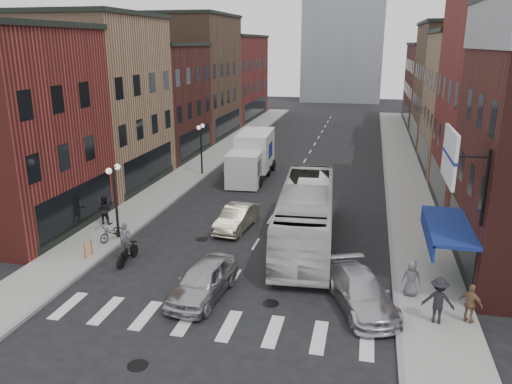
% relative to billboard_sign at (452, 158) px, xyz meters
% --- Properties ---
extents(ground, '(160.00, 160.00, 0.00)m').
position_rel_billboard_sign_xyz_m(ground, '(-8.59, -0.50, -6.13)').
color(ground, black).
rests_on(ground, ground).
extents(sidewalk_left, '(3.00, 74.00, 0.15)m').
position_rel_billboard_sign_xyz_m(sidewalk_left, '(-17.09, 21.50, -6.06)').
color(sidewalk_left, gray).
rests_on(sidewalk_left, ground).
extents(sidewalk_right, '(3.00, 74.00, 0.15)m').
position_rel_billboard_sign_xyz_m(sidewalk_right, '(-0.09, 21.50, -6.06)').
color(sidewalk_right, gray).
rests_on(sidewalk_right, ground).
extents(curb_left, '(0.20, 74.00, 0.16)m').
position_rel_billboard_sign_xyz_m(curb_left, '(-15.59, 21.50, -6.13)').
color(curb_left, gray).
rests_on(curb_left, ground).
extents(curb_right, '(0.20, 74.00, 0.16)m').
position_rel_billboard_sign_xyz_m(curb_right, '(-1.59, 21.50, -6.13)').
color(curb_right, gray).
rests_on(curb_right, ground).
extents(crosswalk_stripes, '(12.00, 2.20, 0.01)m').
position_rel_billboard_sign_xyz_m(crosswalk_stripes, '(-8.59, -3.50, -6.13)').
color(crosswalk_stripes, silver).
rests_on(crosswalk_stripes, ground).
extents(bldg_left_mid_a, '(10.30, 10.20, 12.30)m').
position_rel_billboard_sign_xyz_m(bldg_left_mid_a, '(-23.58, 13.50, 0.02)').
color(bldg_left_mid_a, '#9A7255').
rests_on(bldg_left_mid_a, ground).
extents(bldg_left_mid_b, '(10.30, 10.20, 10.30)m').
position_rel_billboard_sign_xyz_m(bldg_left_mid_b, '(-23.58, 23.50, -0.98)').
color(bldg_left_mid_b, '#441B18').
rests_on(bldg_left_mid_b, ground).
extents(bldg_left_far_a, '(10.30, 12.20, 13.30)m').
position_rel_billboard_sign_xyz_m(bldg_left_far_a, '(-23.58, 34.50, 0.52)').
color(bldg_left_far_a, brown).
rests_on(bldg_left_far_a, ground).
extents(bldg_left_far_b, '(10.30, 16.20, 11.30)m').
position_rel_billboard_sign_xyz_m(bldg_left_far_b, '(-23.58, 48.50, -0.48)').
color(bldg_left_far_b, maroon).
rests_on(bldg_left_far_b, ground).
extents(bldg_right_mid_b, '(10.30, 10.20, 11.30)m').
position_rel_billboard_sign_xyz_m(bldg_right_mid_b, '(6.41, 23.50, -0.48)').
color(bldg_right_mid_b, '#9A7255').
rests_on(bldg_right_mid_b, ground).
extents(bldg_right_far_a, '(10.30, 12.20, 12.30)m').
position_rel_billboard_sign_xyz_m(bldg_right_far_a, '(6.41, 34.50, 0.02)').
color(bldg_right_far_a, brown).
rests_on(bldg_right_far_a, ground).
extents(bldg_right_far_b, '(10.30, 16.20, 10.30)m').
position_rel_billboard_sign_xyz_m(bldg_right_far_b, '(6.41, 48.50, -0.98)').
color(bldg_right_far_b, '#441B18').
rests_on(bldg_right_far_b, ground).
extents(awning_blue, '(1.80, 5.00, 0.78)m').
position_rel_billboard_sign_xyz_m(awning_blue, '(0.34, 2.00, -3.50)').
color(awning_blue, navy).
rests_on(awning_blue, ground).
extents(billboard_sign, '(1.52, 3.00, 3.70)m').
position_rel_billboard_sign_xyz_m(billboard_sign, '(0.00, 0.00, 0.00)').
color(billboard_sign, black).
rests_on(billboard_sign, ground).
extents(streetlamp_near, '(0.32, 1.22, 4.11)m').
position_rel_billboard_sign_xyz_m(streetlamp_near, '(-15.99, 3.50, -3.22)').
color(streetlamp_near, black).
rests_on(streetlamp_near, ground).
extents(streetlamp_far, '(0.32, 1.22, 4.11)m').
position_rel_billboard_sign_xyz_m(streetlamp_far, '(-15.99, 17.50, -3.22)').
color(streetlamp_far, black).
rests_on(streetlamp_far, ground).
extents(bike_rack, '(0.08, 0.68, 0.80)m').
position_rel_billboard_sign_xyz_m(bike_rack, '(-16.19, 0.80, -5.58)').
color(bike_rack, '#D8590C').
rests_on(bike_rack, sidewalk_left).
extents(box_truck, '(2.78, 8.17, 3.50)m').
position_rel_billboard_sign_xyz_m(box_truck, '(-11.87, 17.61, -4.40)').
color(box_truck, silver).
rests_on(box_truck, ground).
extents(motorcycle_rider, '(0.60, 2.01, 2.05)m').
position_rel_billboard_sign_xyz_m(motorcycle_rider, '(-14.14, 0.85, -5.17)').
color(motorcycle_rider, black).
rests_on(motorcycle_rider, ground).
extents(transit_bus, '(3.49, 11.61, 3.19)m').
position_rel_billboard_sign_xyz_m(transit_bus, '(-6.05, 5.22, -4.54)').
color(transit_bus, silver).
rests_on(transit_bus, ground).
extents(sedan_left_near, '(2.24, 4.62, 1.52)m').
position_rel_billboard_sign_xyz_m(sedan_left_near, '(-9.46, -1.57, -5.37)').
color(sedan_left_near, '#B2B2B7').
rests_on(sedan_left_near, ground).
extents(sedan_left_far, '(1.87, 4.24, 1.35)m').
position_rel_billboard_sign_xyz_m(sedan_left_far, '(-10.15, 6.47, -5.46)').
color(sedan_left_far, '#BBB698').
rests_on(sedan_left_far, ground).
extents(curb_car, '(3.51, 5.15, 1.39)m').
position_rel_billboard_sign_xyz_m(curb_car, '(-2.97, -1.02, -5.44)').
color(curb_car, '#B6B6BB').
rests_on(curb_car, ground).
extents(parked_bicycle, '(1.05, 1.71, 0.85)m').
position_rel_billboard_sign_xyz_m(parked_bicycle, '(-16.09, 3.01, -5.56)').
color(parked_bicycle, black).
rests_on(parked_bicycle, sidewalk_left).
extents(ped_left_solo, '(0.85, 0.51, 1.72)m').
position_rel_billboard_sign_xyz_m(ped_left_solo, '(-17.72, 5.23, -5.12)').
color(ped_left_solo, black).
rests_on(ped_left_solo, sidewalk_left).
extents(ped_right_a, '(1.23, 0.71, 1.81)m').
position_rel_billboard_sign_xyz_m(ped_right_a, '(-0.17, -1.71, -5.08)').
color(ped_right_a, black).
rests_on(ped_right_a, sidewalk_right).
extents(ped_right_b, '(1.01, 0.89, 1.55)m').
position_rel_billboard_sign_xyz_m(ped_right_b, '(1.01, -1.47, -5.21)').
color(ped_right_b, '#846143').
rests_on(ped_right_b, sidewalk_right).
extents(ped_right_c, '(0.78, 0.53, 1.54)m').
position_rel_billboard_sign_xyz_m(ped_right_c, '(-1.00, 0.26, -5.21)').
color(ped_right_c, slate).
rests_on(ped_right_c, sidewalk_right).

